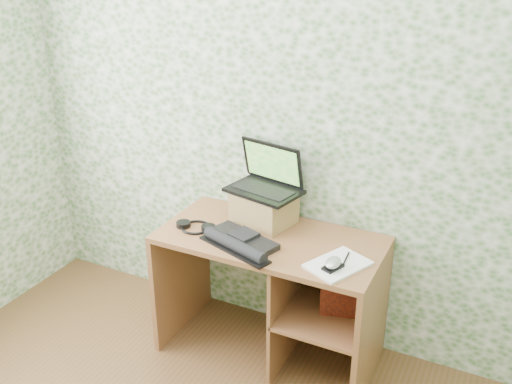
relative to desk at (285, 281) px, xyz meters
The scene contains 10 objects.
wall_back 0.87m from the desk, 105.57° to the left, with size 3.50×3.50×0.00m, color silver.
desk is the anchor object (origin of this frame).
riser 0.42m from the desk, 148.27° to the left, with size 0.31×0.26×0.18m, color #9B7745.
laptop 0.57m from the desk, 139.93° to the left, with size 0.43×0.35×0.26m.
keyboard 0.39m from the desk, 135.95° to the right, with size 0.45×0.35×0.06m.
headphones 0.58m from the desk, 166.39° to the right, with size 0.23×0.18×0.03m.
notepad 0.46m from the desk, 23.94° to the right, with size 0.21×0.30×0.01m, color white.
mouse 0.49m from the desk, 31.54° to the right, with size 0.07×0.11×0.04m, color #BBBBBE.
pen 0.47m from the desk, 16.04° to the right, with size 0.01×0.01×0.15m, color black.
red_box 0.34m from the desk, ahead, with size 0.22×0.07×0.27m, color #9A250E.
Camera 1 is at (1.11, -1.00, 2.21)m, focal length 40.00 mm.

